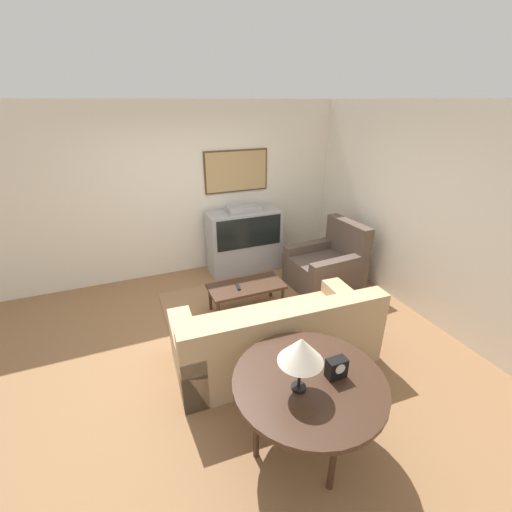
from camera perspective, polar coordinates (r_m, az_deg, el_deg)
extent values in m
plane|color=#8E6642|center=(4.34, -4.58, -13.79)|extent=(12.00, 12.00, 0.00)
cube|color=silver|center=(5.64, -11.95, 10.37)|extent=(12.00, 0.06, 2.70)
cube|color=#4C381E|center=(5.75, -3.30, 13.93)|extent=(1.08, 0.03, 0.68)
cube|color=tan|center=(5.74, -3.24, 13.90)|extent=(1.03, 0.01, 0.63)
cube|color=silver|center=(5.04, 24.74, 6.97)|extent=(0.06, 12.00, 2.70)
cube|color=#99704C|center=(4.90, -3.27, -8.62)|extent=(1.94, 1.60, 0.01)
cube|color=#9E9EA3|center=(5.90, -1.97, 0.00)|extent=(1.20, 0.51, 0.47)
cube|color=#9E9EA3|center=(5.70, -2.04, 4.73)|extent=(1.20, 0.51, 0.57)
cube|color=black|center=(5.47, -1.08, 3.88)|extent=(1.08, 0.01, 0.50)
cube|color=#9E9EA3|center=(5.60, -2.09, 7.91)|extent=(0.54, 0.28, 0.09)
cube|color=tan|center=(3.97, 3.01, -13.95)|extent=(2.22, 1.05, 0.43)
cube|color=tan|center=(3.45, 5.58, -11.93)|extent=(2.19, 0.31, 0.43)
cube|color=tan|center=(4.33, 15.16, -9.93)|extent=(0.28, 0.96, 0.59)
cube|color=tan|center=(3.73, -11.43, -15.92)|extent=(0.28, 0.96, 0.59)
cube|color=#877154|center=(3.77, 11.56, -9.63)|extent=(0.36, 0.14, 0.34)
cube|color=#877154|center=(3.43, -3.07, -12.98)|extent=(0.36, 0.14, 0.34)
cube|color=brown|center=(5.47, 11.25, -2.58)|extent=(1.05, 0.94, 0.46)
cube|color=brown|center=(5.52, 15.08, 2.93)|extent=(0.24, 0.88, 0.54)
cube|color=brown|center=(5.70, 9.18, -0.50)|extent=(1.01, 0.23, 0.60)
cube|color=brown|center=(5.20, 13.64, -3.48)|extent=(1.01, 0.23, 0.60)
cube|color=#3D2619|center=(4.65, -1.63, -5.11)|extent=(1.02, 0.49, 0.04)
cylinder|color=#3D2619|center=(4.48, -6.28, -9.57)|extent=(0.04, 0.04, 0.36)
cylinder|color=#3D2619|center=(4.76, 4.46, -7.22)|extent=(0.04, 0.04, 0.36)
cylinder|color=#3D2619|center=(4.80, -7.63, -7.11)|extent=(0.04, 0.04, 0.36)
cylinder|color=#3D2619|center=(5.07, 2.48, -5.07)|extent=(0.04, 0.04, 0.36)
cylinder|color=#3D2619|center=(2.84, 8.85, -19.99)|extent=(1.20, 1.20, 0.04)
cube|color=#3D2619|center=(2.89, 8.77, -20.87)|extent=(1.02, 0.48, 0.08)
cylinder|color=#3D2619|center=(3.01, 0.03, -26.52)|extent=(0.05, 0.05, 0.68)
cylinder|color=#3D2619|center=(3.31, 14.55, -21.46)|extent=(0.05, 0.05, 0.68)
cylinder|color=#3D2619|center=(2.91, 12.79, -29.88)|extent=(0.05, 0.05, 0.68)
cylinder|color=black|center=(2.74, 7.10, -20.87)|extent=(0.11, 0.11, 0.02)
cylinder|color=black|center=(2.60, 7.35, -17.61)|extent=(0.02, 0.02, 0.40)
cone|color=silver|center=(2.51, 7.53, -15.26)|extent=(0.33, 0.33, 0.20)
cube|color=black|center=(2.83, 13.25, -17.70)|extent=(0.16, 0.09, 0.17)
cylinder|color=white|center=(2.79, 13.89, -17.83)|extent=(0.08, 0.01, 0.08)
cube|color=black|center=(4.59, -3.01, -5.15)|extent=(0.07, 0.16, 0.02)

